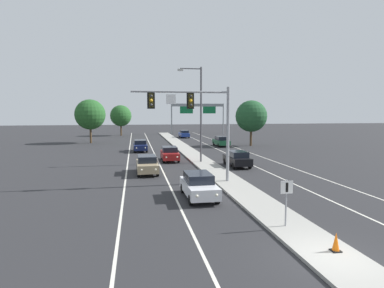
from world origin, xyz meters
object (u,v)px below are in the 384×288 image
object	(u,v)px
street_lamp_median	(199,109)
car_oncoming_red	(170,154)
tree_far_right_b	(251,116)
car_oncoming_navy	(140,145)
car_receding_blue	(184,134)
car_receding_green	(221,141)
tree_far_left_c	(90,115)
car_receding_black	(237,158)
car_oncoming_tan	(147,164)
car_oncoming_white	(199,185)
overhead_signal_mast	(198,114)
highway_sign_gantry	(198,109)
traffic_cone_median_nose	(336,242)
tree_far_left_a	(121,116)
median_sign_post	(286,196)

from	to	relation	value
street_lamp_median	car_oncoming_red	bearing A→B (deg)	144.73
street_lamp_median	tree_far_right_b	xyz separation A→B (m)	(11.68, 15.96, -1.03)
car_oncoming_navy	car_receding_blue	size ratio (longest dim) A/B	1.01
tree_far_right_b	car_receding_blue	bearing A→B (deg)	114.04
car_receding_green	tree_far_left_c	distance (m)	23.44
car_receding_black	tree_far_left_c	distance (m)	33.63
car_receding_green	car_oncoming_tan	bearing A→B (deg)	-120.55
car_oncoming_white	tree_far_left_c	world-z (taller)	tree_far_left_c
overhead_signal_mast	car_receding_blue	xyz separation A→B (m)	(5.61, 44.22, -4.52)
car_oncoming_white	highway_sign_gantry	xyz separation A→B (m)	(11.44, 59.43, 5.34)
car_oncoming_white	traffic_cone_median_nose	world-z (taller)	car_oncoming_white
overhead_signal_mast	tree_far_left_c	world-z (taller)	tree_far_left_c
car_oncoming_red	street_lamp_median	bearing A→B (deg)	-35.27
car_oncoming_white	tree_far_left_c	xyz separation A→B (m)	(-11.58, 39.38, 4.16)
street_lamp_median	car_oncoming_navy	world-z (taller)	street_lamp_median
tree_far_left_c	tree_far_left_a	distance (m)	17.77
car_oncoming_red	car_receding_black	world-z (taller)	same
car_receding_blue	highway_sign_gantry	world-z (taller)	highway_sign_gantry
car_oncoming_navy	car_receding_green	bearing A→B (deg)	19.88
car_oncoming_navy	tree_far_left_c	xyz separation A→B (m)	(-8.34, 13.82, 4.16)
street_lamp_median	car_oncoming_tan	world-z (taller)	street_lamp_median
car_oncoming_navy	traffic_cone_median_nose	distance (m)	35.37
car_oncoming_white	car_receding_green	bearing A→B (deg)	72.40
car_oncoming_red	traffic_cone_median_nose	size ratio (longest dim) A/B	6.06
overhead_signal_mast	street_lamp_median	size ratio (longest dim) A/B	0.74
car_oncoming_red	tree_far_left_c	size ratio (longest dim) A/B	0.59
car_oncoming_tan	street_lamp_median	bearing A→B (deg)	41.51
car_receding_green	car_oncoming_red	bearing A→B (deg)	-124.64
overhead_signal_mast	tree_far_right_b	bearing A→B (deg)	62.10
street_lamp_median	car_oncoming_white	bearing A→B (deg)	-101.17
traffic_cone_median_nose	car_receding_black	bearing A→B (deg)	82.85
overhead_signal_mast	car_receding_blue	bearing A→B (deg)	82.77
median_sign_post	car_oncoming_white	xyz separation A→B (m)	(-2.94, 6.20, -0.77)
car_receding_blue	traffic_cone_median_nose	xyz separation A→B (m)	(-2.75, -57.40, -0.31)
car_oncoming_navy	car_receding_green	distance (m)	13.63
median_sign_post	car_oncoming_tan	distance (m)	16.31
car_oncoming_white	tree_far_right_b	size ratio (longest dim) A/B	0.62
median_sign_post	car_oncoming_navy	xyz separation A→B (m)	(-6.18, 31.76, -0.77)
highway_sign_gantry	overhead_signal_mast	bearing A→B (deg)	-100.96
tree_far_left_a	highway_sign_gantry	bearing A→B (deg)	8.85
median_sign_post	car_oncoming_navy	bearing A→B (deg)	101.01
car_oncoming_navy	car_receding_blue	xyz separation A→B (m)	(9.56, 22.69, 0.00)
car_receding_green	traffic_cone_median_nose	xyz separation A→B (m)	(-6.01, -39.35, -0.31)
median_sign_post	overhead_signal_mast	bearing A→B (deg)	102.30
car_oncoming_white	tree_far_left_a	xyz separation A→B (m)	(-7.04, 56.56, 3.73)
car_oncoming_tan	car_oncoming_navy	size ratio (longest dim) A/B	1.00
car_oncoming_tan	tree_far_left_a	distance (m)	47.88
car_receding_green	car_receding_blue	world-z (taller)	same
street_lamp_median	car_receding_black	bearing A→B (deg)	-41.60
car_oncoming_navy	highway_sign_gantry	bearing A→B (deg)	66.57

